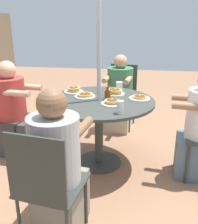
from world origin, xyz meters
TOP-DOWN VIEW (x-y plane):
  - ground_plane at (0.00, 0.00)m, footprint 12.00×12.00m
  - patio_table at (0.00, 0.00)m, footprint 1.19×1.19m
  - umbrella_pole at (0.00, 0.00)m, footprint 0.05×0.05m
  - patio_chair_north at (-1.22, 0.18)m, footprint 0.49×0.49m
  - diner_north at (-1.04, 0.15)m, footprint 0.54×0.42m
  - patio_chair_south at (1.22, -0.17)m, footprint 0.49×0.49m
  - diner_south at (1.04, -0.14)m, footprint 0.55×0.42m
  - patio_chair_west at (0.11, 1.23)m, footprint 0.47×0.47m
  - diner_west at (0.09, 1.05)m, footprint 0.39×0.53m
  - pancake_plate_a at (0.09, -0.43)m, footprint 0.23×0.23m
  - pancake_plate_b at (0.24, -0.15)m, footprint 0.23×0.23m
  - pancake_plate_c at (0.26, 0.34)m, footprint 0.23×0.23m
  - pancake_plate_d at (-0.14, -0.16)m, footprint 0.23×0.23m
  - pancake_plate_e at (0.08, 0.17)m, footprint 0.23×0.23m
  - syrup_bottle at (0.03, -0.09)m, footprint 0.09×0.06m
  - coffee_cup at (0.44, -0.18)m, footprint 0.08×0.08m
  - drinking_glass_a at (-0.39, -0.25)m, footprint 0.07×0.07m

SIDE VIEW (x-z plane):
  - ground_plane at x=0.00m, z-range 0.00..0.00m
  - diner_south at x=1.04m, z-range -0.06..1.06m
  - diner_west at x=0.09m, z-range -0.05..1.09m
  - diner_north at x=-1.04m, z-range -0.05..1.10m
  - patio_chair_north at x=-1.22m, z-range 0.06..1.00m
  - patio_chair_south at x=1.22m, z-range 0.06..1.00m
  - patio_chair_west at x=0.11m, z-range 0.06..1.00m
  - patio_table at x=0.00m, z-range 0.26..1.03m
  - pancake_plate_a at x=0.09m, z-range 0.76..0.80m
  - pancake_plate_e at x=0.08m, z-range 0.76..0.81m
  - pancake_plate_d at x=-0.14m, z-range 0.76..0.81m
  - pancake_plate_c at x=0.26m, z-range 0.75..0.82m
  - pancake_plate_b at x=0.24m, z-range 0.76..0.83m
  - coffee_cup at x=0.44m, z-range 0.77..0.87m
  - syrup_bottle at x=0.03m, z-range 0.75..0.89m
  - drinking_glass_a at x=-0.39m, z-range 0.76..0.88m
  - umbrella_pole at x=0.00m, z-range 0.00..2.06m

